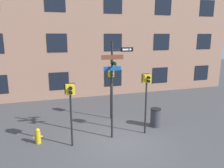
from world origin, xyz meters
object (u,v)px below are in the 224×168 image
at_px(pedestrian_signal_across, 111,80).
at_px(fire_hydrant, 38,136).
at_px(pedestrian_signal_right, 146,88).
at_px(pedestrian_signal_left, 70,97).
at_px(street_sign_pole, 114,82).
at_px(trash_bin, 155,117).

xyz_separation_m(pedestrian_signal_across, fire_hydrant, (-3.79, -1.83, -1.86)).
bearing_deg(fire_hydrant, pedestrian_signal_right, -5.06).
distance_m(pedestrian_signal_left, fire_hydrant, 2.33).
distance_m(street_sign_pole, trash_bin, 3.22).
distance_m(street_sign_pole, fire_hydrant, 3.97).
height_order(pedestrian_signal_right, fire_hydrant, pedestrian_signal_right).
relative_size(street_sign_pole, pedestrian_signal_right, 1.51).
height_order(pedestrian_signal_left, trash_bin, pedestrian_signal_left).
bearing_deg(pedestrian_signal_across, pedestrian_signal_left, -134.38).
bearing_deg(trash_bin, fire_hydrant, -178.36).
distance_m(fire_hydrant, trash_bin, 5.63).
distance_m(pedestrian_signal_left, pedestrian_signal_across, 3.46).
distance_m(street_sign_pole, pedestrian_signal_left, 1.95).
relative_size(street_sign_pole, trash_bin, 4.57).
bearing_deg(trash_bin, pedestrian_signal_across, 137.80).
height_order(pedestrian_signal_left, pedestrian_signal_across, pedestrian_signal_across).
xyz_separation_m(pedestrian_signal_left, pedestrian_signal_across, (2.42, 2.47, 0.08)).
height_order(street_sign_pole, fire_hydrant, street_sign_pole).
xyz_separation_m(pedestrian_signal_left, pedestrian_signal_right, (3.41, 0.22, 0.09)).
bearing_deg(fire_hydrant, trash_bin, 1.64).
distance_m(pedestrian_signal_across, trash_bin, 3.02).
height_order(pedestrian_signal_right, pedestrian_signal_across, pedestrian_signal_right).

